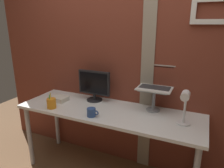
# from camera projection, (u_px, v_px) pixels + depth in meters

# --- Properties ---
(brick_wall_back) EXTENTS (3.46, 0.15, 2.55)m
(brick_wall_back) POSITION_uv_depth(u_px,v_px,m) (128.00, 56.00, 2.27)
(brick_wall_back) COLOR brown
(brick_wall_back) RESTS_ON ground_plane
(desk) EXTENTS (1.90, 0.60, 0.77)m
(desk) POSITION_uv_depth(u_px,v_px,m) (108.00, 117.00, 2.16)
(desk) COLOR white
(desk) RESTS_ON ground_plane
(monitor) EXTENTS (0.38, 0.18, 0.35)m
(monitor) POSITION_uv_depth(u_px,v_px,m) (94.00, 84.00, 2.34)
(monitor) COLOR black
(monitor) RESTS_ON desk
(laptop_stand) EXTENTS (0.28, 0.22, 0.23)m
(laptop_stand) POSITION_uv_depth(u_px,v_px,m) (154.00, 96.00, 2.08)
(laptop_stand) COLOR gray
(laptop_stand) RESTS_ON desk
(laptop) EXTENTS (0.34, 0.32, 0.23)m
(laptop) POSITION_uv_depth(u_px,v_px,m) (157.00, 81.00, 2.10)
(laptop) COLOR silver
(laptop) RESTS_ON laptop_stand
(desk_lamp) EXTENTS (0.12, 0.20, 0.33)m
(desk_lamp) POSITION_uv_depth(u_px,v_px,m) (185.00, 105.00, 1.73)
(desk_lamp) COLOR white
(desk_lamp) RESTS_ON desk
(pen_cup) EXTENTS (0.09, 0.09, 0.17)m
(pen_cup) POSITION_uv_depth(u_px,v_px,m) (51.00, 103.00, 2.16)
(pen_cup) COLOR orange
(pen_cup) RESTS_ON desk
(coffee_mug) EXTENTS (0.12, 0.08, 0.08)m
(coffee_mug) POSITION_uv_depth(u_px,v_px,m) (92.00, 112.00, 1.97)
(coffee_mug) COLOR #2D4C8C
(coffee_mug) RESTS_ON desk
(paper_clutter_stack) EXTENTS (0.21, 0.15, 0.05)m
(paper_clutter_stack) POSITION_uv_depth(u_px,v_px,m) (59.00, 98.00, 2.37)
(paper_clutter_stack) COLOR silver
(paper_clutter_stack) RESTS_ON desk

